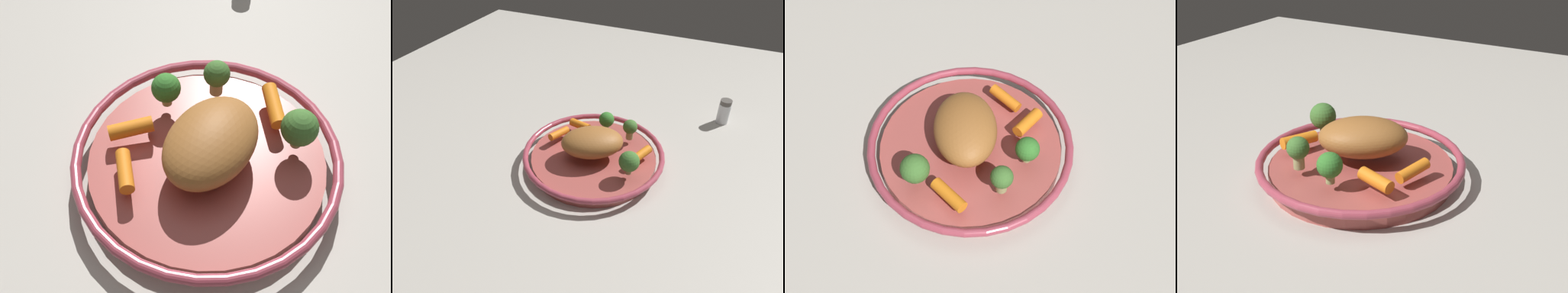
{
  "view_description": "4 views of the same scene",
  "coord_description": "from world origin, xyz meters",
  "views": [
    {
      "loc": [
        0.32,
        -0.19,
        0.55
      ],
      "look_at": [
        -0.01,
        -0.01,
        0.05
      ],
      "focal_mm": 44.96,
      "sensor_mm": 36.0,
      "label": 1
    },
    {
      "loc": [
        0.67,
        0.29,
        0.61
      ],
      "look_at": [
        0.01,
        -0.01,
        0.06
      ],
      "focal_mm": 34.39,
      "sensor_mm": 36.0,
      "label": 2
    },
    {
      "loc": [
        -0.26,
        0.52,
        0.85
      ],
      "look_at": [
        -0.02,
        0.01,
        0.06
      ],
      "focal_mm": 54.02,
      "sensor_mm": 36.0,
      "label": 3
    },
    {
      "loc": [
        -0.67,
        -0.41,
        0.44
      ],
      "look_at": [
        0.0,
        -0.02,
        0.07
      ],
      "focal_mm": 48.32,
      "sensor_mm": 36.0,
      "label": 4
    }
  ],
  "objects": [
    {
      "name": "baby_carrot_right",
      "position": [
        -0.08,
        -0.07,
        0.05
      ],
      "size": [
        0.04,
        0.06,
        0.02
      ],
      "primitive_type": "cylinder",
      "rotation": [
        1.51,
        0.0,
        2.88
      ],
      "color": "orange",
      "rests_on": "serving_bowl"
    },
    {
      "name": "baby_carrot_center",
      "position": [
        -0.02,
        -0.11,
        0.05
      ],
      "size": [
        0.06,
        0.04,
        0.02
      ],
      "primitive_type": "cylinder",
      "rotation": [
        1.48,
        0.0,
        1.26
      ],
      "color": "orange",
      "rests_on": "serving_bowl"
    },
    {
      "name": "baby_carrot_near_rim",
      "position": [
        -0.02,
        0.11,
        0.05
      ],
      "size": [
        0.07,
        0.04,
        0.02
      ],
      "primitive_type": "cylinder",
      "rotation": [
        1.52,
        0.0,
        4.32
      ],
      "color": "orange",
      "rests_on": "serving_bowl"
    },
    {
      "name": "ground_plane",
      "position": [
        0.0,
        0.0,
        0.0
      ],
      "size": [
        1.9,
        1.9,
        0.0
      ],
      "primitive_type": "plane",
      "color": "#B7B2A8"
    },
    {
      "name": "broccoli_floret_large",
      "position": [
        -0.09,
        0.06,
        0.08
      ],
      "size": [
        0.04,
        0.04,
        0.05
      ],
      "color": "tan",
      "rests_on": "serving_bowl"
    },
    {
      "name": "serving_bowl",
      "position": [
        0.0,
        0.0,
        0.02
      ],
      "size": [
        0.35,
        0.35,
        0.04
      ],
      "color": "#A84C47",
      "rests_on": "ground_plane"
    },
    {
      "name": "roast_chicken_piece",
      "position": [
        0.01,
        0.0,
        0.07
      ],
      "size": [
        0.17,
        0.18,
        0.06
      ],
      "primitive_type": "ellipsoid",
      "rotation": [
        0.0,
        0.0,
        2.08
      ],
      "color": "#9C5F2C",
      "rests_on": "serving_bowl"
    },
    {
      "name": "broccoli_floret_edge",
      "position": [
        -0.1,
        -0.01,
        0.07
      ],
      "size": [
        0.04,
        0.04,
        0.05
      ],
      "color": "#97A966",
      "rests_on": "serving_bowl"
    },
    {
      "name": "broccoli_floret_small",
      "position": [
        0.05,
        0.11,
        0.08
      ],
      "size": [
        0.05,
        0.05,
        0.06
      ],
      "color": "tan",
      "rests_on": "serving_bowl"
    }
  ]
}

